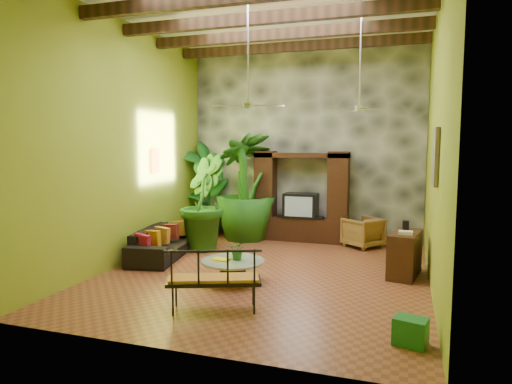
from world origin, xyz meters
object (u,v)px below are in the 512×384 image
(iron_bench, at_px, (212,276))
(tall_plant_b, at_px, (202,202))
(wicker_armchair, at_px, (363,232))
(tall_plant_c, at_px, (245,187))
(sofa, at_px, (162,243))
(coffee_table, at_px, (233,268))
(ceiling_fan_back, at_px, (359,98))
(green_bin, at_px, (411,331))
(entertainment_center, at_px, (301,203))
(tall_plant_a, at_px, (206,189))
(side_console, at_px, (405,254))
(ceiling_fan_front, at_px, (248,93))

(iron_bench, bearing_deg, tall_plant_b, 96.10)
(wicker_armchair, relative_size, tall_plant_c, 0.29)
(sofa, distance_m, coffee_table, 2.41)
(ceiling_fan_back, distance_m, tall_plant_c, 4.01)
(tall_plant_c, bearing_deg, wicker_armchair, -0.01)
(wicker_armchair, relative_size, iron_bench, 0.54)
(tall_plant_c, bearing_deg, green_bin, -52.53)
(entertainment_center, xyz_separation_m, iron_bench, (-0.15, -5.31, -0.42))
(entertainment_center, height_order, tall_plant_c, tall_plant_c)
(wicker_armchair, relative_size, coffee_table, 0.69)
(tall_plant_a, bearing_deg, tall_plant_b, -69.79)
(side_console, bearing_deg, tall_plant_b, -179.89)
(side_console, height_order, green_bin, side_console)
(coffee_table, height_order, green_bin, coffee_table)
(ceiling_fan_back, relative_size, iron_bench, 1.26)
(wicker_armchair, distance_m, tall_plant_b, 3.95)
(ceiling_fan_back, xyz_separation_m, green_bin, (1.05, -3.63, -3.23))
(tall_plant_c, relative_size, iron_bench, 1.87)
(wicker_armchair, height_order, tall_plant_b, tall_plant_b)
(sofa, height_order, iron_bench, iron_bench)
(tall_plant_b, bearing_deg, coffee_table, -53.16)
(iron_bench, distance_m, green_bin, 2.84)
(tall_plant_b, bearing_deg, ceiling_fan_back, -4.45)
(wicker_armchair, height_order, tall_plant_c, tall_plant_c)
(side_console, xyz_separation_m, green_bin, (0.09, -3.10, -0.25))
(iron_bench, relative_size, side_console, 1.40)
(sofa, xyz_separation_m, tall_plant_a, (-0.06, 2.49, 0.96))
(ceiling_fan_front, relative_size, ceiling_fan_back, 1.00)
(sofa, xyz_separation_m, coffee_table, (2.11, -1.16, -0.07))
(tall_plant_c, xyz_separation_m, green_bin, (4.07, -5.31, -1.21))
(ceiling_fan_front, bearing_deg, tall_plant_c, 110.42)
(sofa, xyz_separation_m, wicker_armchair, (4.10, 2.40, 0.04))
(ceiling_fan_front, relative_size, side_console, 1.77)
(side_console, bearing_deg, coffee_table, -145.29)
(green_bin, bearing_deg, tall_plant_b, 140.04)
(ceiling_fan_back, xyz_separation_m, tall_plant_b, (-3.62, 0.28, -2.27))
(tall_plant_c, height_order, side_console, tall_plant_c)
(entertainment_center, xyz_separation_m, ceiling_fan_front, (-0.20, -3.54, 2.44))
(wicker_armchair, xyz_separation_m, tall_plant_b, (-3.61, -1.40, 0.77))
(wicker_armchair, height_order, side_console, side_console)
(coffee_table, bearing_deg, ceiling_fan_back, 43.29)
(coffee_table, distance_m, iron_bench, 1.54)
(ceiling_fan_back, xyz_separation_m, tall_plant_a, (-4.17, 1.77, -2.12))
(tall_plant_b, relative_size, tall_plant_c, 0.82)
(tall_plant_b, height_order, iron_bench, tall_plant_b)
(sofa, xyz_separation_m, side_console, (5.07, 0.19, 0.09))
(ceiling_fan_back, distance_m, tall_plant_b, 4.28)
(ceiling_fan_back, distance_m, tall_plant_a, 5.00)
(side_console, bearing_deg, tall_plant_a, 166.02)
(ceiling_fan_front, distance_m, tall_plant_b, 3.47)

